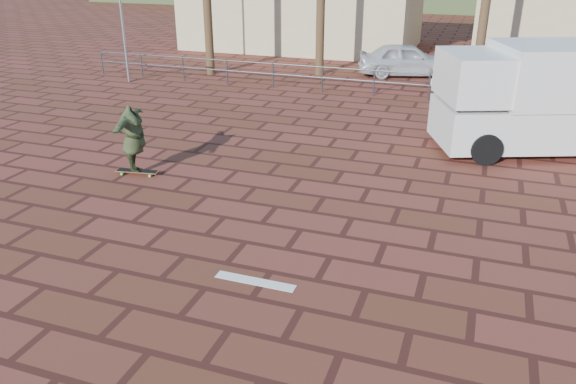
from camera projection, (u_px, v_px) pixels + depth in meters
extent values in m
plane|color=maroon|center=(245.00, 242.00, 10.62)|extent=(120.00, 120.00, 0.00)
cube|color=white|center=(255.00, 281.00, 9.37)|extent=(1.40, 0.22, 0.01)
cylinder|color=#47494F|center=(102.00, 62.00, 24.45)|extent=(0.06, 0.06, 1.00)
cylinder|color=#47494F|center=(141.00, 65.00, 23.84)|extent=(0.06, 0.06, 1.00)
cylinder|color=#47494F|center=(183.00, 68.00, 23.23)|extent=(0.06, 0.06, 1.00)
cylinder|color=#47494F|center=(227.00, 72.00, 22.62)|extent=(0.06, 0.06, 1.00)
cylinder|color=#47494F|center=(273.00, 75.00, 22.01)|extent=(0.06, 0.06, 1.00)
cylinder|color=#47494F|center=(322.00, 79.00, 21.39)|extent=(0.06, 0.06, 1.00)
cylinder|color=#47494F|center=(374.00, 83.00, 20.78)|extent=(0.06, 0.06, 1.00)
cylinder|color=#47494F|center=(429.00, 87.00, 20.17)|extent=(0.06, 0.06, 1.00)
cylinder|color=#47494F|center=(487.00, 91.00, 19.56)|extent=(0.06, 0.06, 1.00)
cylinder|color=#47494F|center=(549.00, 96.00, 18.95)|extent=(0.06, 0.06, 1.00)
cylinder|color=#47494F|center=(375.00, 71.00, 20.60)|extent=(24.00, 0.05, 0.05)
cylinder|color=#47494F|center=(374.00, 81.00, 20.76)|extent=(24.00, 0.05, 0.05)
cylinder|color=brown|center=(486.00, 0.00, 21.63)|extent=(0.36, 0.36, 6.50)
cube|color=beige|center=(304.00, 9.00, 30.65)|extent=(12.00, 7.00, 4.00)
cube|color=olive|center=(137.00, 171.00, 13.73)|extent=(1.08, 0.40, 0.02)
cube|color=black|center=(137.00, 171.00, 13.73)|extent=(1.04, 0.38, 0.00)
cube|color=silver|center=(123.00, 171.00, 13.80)|extent=(0.09, 0.18, 0.03)
cube|color=silver|center=(151.00, 173.00, 13.68)|extent=(0.09, 0.18, 0.03)
cylinder|color=#3CE12F|center=(122.00, 174.00, 13.72)|extent=(0.07, 0.04, 0.07)
cylinder|color=#3CE12F|center=(125.00, 171.00, 13.91)|extent=(0.07, 0.04, 0.07)
cylinder|color=#3CE12F|center=(150.00, 176.00, 13.60)|extent=(0.07, 0.04, 0.07)
cylinder|color=#3CE12F|center=(153.00, 173.00, 13.79)|extent=(0.07, 0.04, 0.07)
imported|color=#2E381E|center=(133.00, 139.00, 13.40)|extent=(1.14, 2.09, 1.64)
cube|color=silver|center=(540.00, 123.00, 15.17)|extent=(5.93, 4.10, 1.12)
cube|color=silver|center=(576.00, 74.00, 14.66)|extent=(4.64, 3.67, 1.52)
cube|color=silver|center=(476.00, 76.00, 14.60)|extent=(2.34, 2.68, 1.22)
cube|color=black|center=(449.00, 94.00, 14.76)|extent=(0.69, 1.63, 0.66)
cylinder|color=black|center=(486.00, 149.00, 14.28)|extent=(0.86, 0.56, 0.81)
cylinder|color=black|center=(459.00, 125.00, 16.23)|extent=(0.86, 0.56, 0.81)
cylinder|color=black|center=(576.00, 123.00, 16.35)|extent=(0.86, 0.56, 0.81)
imported|color=silver|center=(407.00, 60.00, 23.98)|extent=(4.37, 2.71, 1.39)
imported|color=white|center=(505.00, 78.00, 20.14)|extent=(5.08, 2.39, 1.61)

